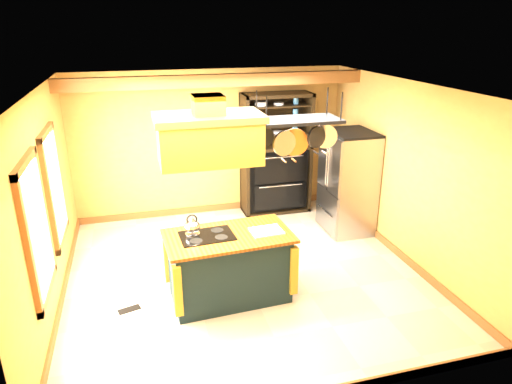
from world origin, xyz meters
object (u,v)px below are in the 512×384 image
kitchen_island (229,266)px  range_hood (209,136)px  refrigerator (347,185)px  hutch (275,166)px  pot_rack (298,129)px

kitchen_island → range_hood: (-0.20, -0.00, 1.75)m
range_hood → refrigerator: (2.63, 1.55, -1.38)m
refrigerator → hutch: bearing=127.3°
kitchen_island → range_hood: 1.76m
kitchen_island → range_hood: size_ratio=1.33×
kitchen_island → hutch: (1.51, 2.76, 0.41)m
pot_rack → hutch: bearing=77.7°
kitchen_island → range_hood: range_hood is taller
range_hood → pot_rack: size_ratio=1.12×
pot_rack → refrigerator: 2.58m
kitchen_island → range_hood: bearing=176.9°
refrigerator → hutch: hutch is taller
pot_rack → hutch: size_ratio=0.49×
refrigerator → range_hood: bearing=-149.5°
refrigerator → hutch: size_ratio=0.76×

